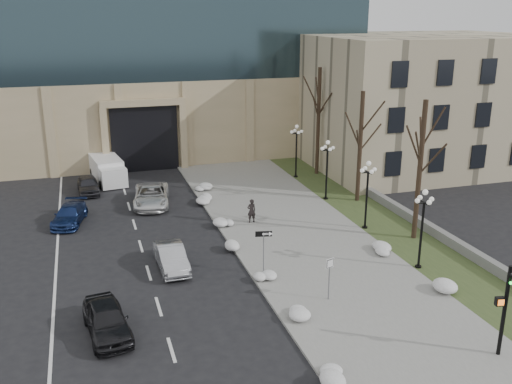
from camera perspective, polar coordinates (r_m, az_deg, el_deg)
ground at (r=25.90m, az=7.18°, el=-15.39°), size 160.00×160.00×0.00m
sidewalk at (r=38.64m, az=3.46°, el=-3.64°), size 9.00×40.00×0.12m
curb at (r=37.38m, az=-3.03°, el=-4.37°), size 0.30×40.00×0.14m
grass_strip at (r=41.26m, az=11.95°, el=-2.61°), size 4.00×40.00×0.10m
stone_wall at (r=43.75m, az=13.02°, el=-1.09°), size 0.50×30.00×0.70m
classical_building at (r=57.58m, az=16.19°, el=8.90°), size 22.00×18.12×12.00m
car_a at (r=27.24m, az=-14.70°, el=-12.26°), size 2.31×4.58×1.50m
car_b at (r=32.98m, az=-8.47°, el=-6.48°), size 1.58×4.25×1.39m
car_c at (r=41.42m, az=-18.15°, el=-2.18°), size 2.81×4.71×1.28m
car_d at (r=43.79m, az=-10.42°, el=-0.34°), size 3.34×5.82×1.53m
car_e at (r=47.91m, az=-16.45°, el=0.68°), size 1.78×4.08×1.37m
pedestrian at (r=39.20m, az=-0.46°, el=-1.89°), size 0.63×0.42×1.68m
box_truck at (r=50.96m, az=-14.64°, el=2.16°), size 3.00×6.49×1.99m
one_way_sign at (r=31.36m, az=1.06°, el=-4.71°), size 0.96×0.37×2.59m
keep_sign at (r=28.91m, az=7.37°, el=-7.76°), size 0.49×0.19×2.36m
traffic_signal at (r=26.29m, az=23.49°, el=-11.01°), size 0.73×0.96×4.23m
snow_clump_a at (r=23.74m, az=7.48°, el=-17.96°), size 1.10×1.60×0.36m
snow_clump_b at (r=28.00m, az=3.72°, el=-11.84°), size 1.10×1.60×0.36m
snow_clump_c at (r=31.26m, az=0.74°, el=-8.48°), size 1.10×1.60×0.36m
snow_clump_d at (r=35.38m, az=-1.90°, el=-5.26°), size 1.10×1.60×0.36m
snow_clump_e at (r=38.74m, az=-2.99°, el=-3.19°), size 1.10×1.60×0.36m
snow_clump_f at (r=43.65m, az=-5.01°, el=-0.81°), size 1.10×1.60×0.36m
snow_clump_g at (r=47.07m, az=-5.38°, el=0.56°), size 1.10×1.60×0.36m
snow_clump_h at (r=31.32m, az=18.26°, el=-9.38°), size 1.10×1.60×0.36m
snow_clump_i at (r=35.61m, az=12.74°, el=-5.55°), size 1.10×1.60×0.36m
lamppost_a at (r=33.01m, az=16.34°, el=-2.55°), size 1.18×1.18×4.76m
lamppost_b at (r=38.28m, az=11.08°, el=0.62°), size 1.18×1.18×4.76m
lamppost_c at (r=43.88m, az=7.12°, el=3.00°), size 1.18×1.18×4.76m
lamppost_d at (r=49.70m, az=4.07°, el=4.82°), size 1.18×1.18×4.76m
tree_near at (r=36.61m, az=16.21°, el=3.94°), size 3.20×3.20×9.00m
tree_mid at (r=43.41m, az=10.45°, el=5.98°), size 3.20×3.20×8.50m
tree_far at (r=50.40m, az=6.29°, el=8.50°), size 3.20×3.20×9.50m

